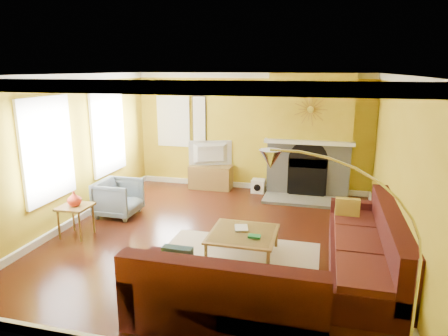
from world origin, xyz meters
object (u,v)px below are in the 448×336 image
(coffee_table, at_px, (243,244))
(media_console, at_px, (211,177))
(arc_lamp, at_px, (345,275))
(armchair, at_px, (119,198))
(sectional_sofa, at_px, (282,243))
(side_table, at_px, (76,221))

(coffee_table, bearing_deg, media_console, 113.98)
(arc_lamp, bearing_deg, armchair, 140.55)
(coffee_table, xyz_separation_m, arc_lamp, (1.35, -2.21, 0.86))
(coffee_table, relative_size, armchair, 1.29)
(sectional_sofa, distance_m, coffee_table, 0.76)
(side_table, bearing_deg, sectional_sofa, -6.52)
(armchair, bearing_deg, coffee_table, -112.68)
(sectional_sofa, relative_size, arc_lamp, 1.65)
(sectional_sofa, bearing_deg, arc_lamp, -68.38)
(coffee_table, bearing_deg, sectional_sofa, -30.10)
(sectional_sofa, xyz_separation_m, coffee_table, (-0.62, 0.36, -0.25))
(media_console, xyz_separation_m, armchair, (-1.22, -2.19, 0.08))
(coffee_table, xyz_separation_m, side_table, (-2.90, 0.04, 0.08))
(sectional_sofa, xyz_separation_m, media_console, (-2.10, 3.68, -0.17))
(sectional_sofa, distance_m, side_table, 3.55)
(sectional_sofa, bearing_deg, side_table, 173.48)
(sectional_sofa, xyz_separation_m, armchair, (-3.32, 1.49, -0.10))
(sectional_sofa, relative_size, armchair, 4.49)
(media_console, height_order, arc_lamp, arc_lamp)
(sectional_sofa, height_order, coffee_table, sectional_sofa)
(sectional_sofa, height_order, arc_lamp, arc_lamp)
(sectional_sofa, xyz_separation_m, side_table, (-3.52, 0.40, -0.17))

